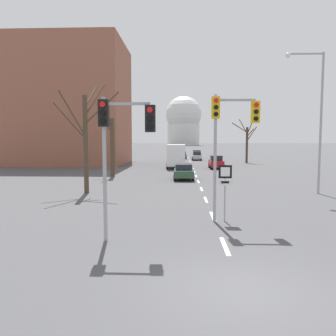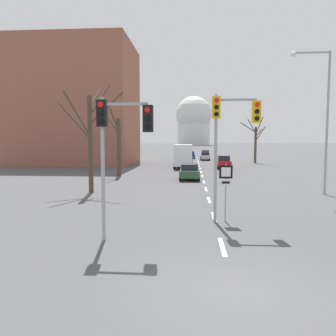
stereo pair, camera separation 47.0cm
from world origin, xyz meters
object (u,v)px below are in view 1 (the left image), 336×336
Objects in this scene: sedan_distant_centre at (184,171)px; sedan_far_left at (177,153)px; sedan_far_right at (197,156)px; route_sign_post at (225,182)px; traffic_signal_near_left at (120,133)px; sedan_near_left at (216,162)px; traffic_signal_centre_tall at (229,126)px; sedan_near_right at (182,155)px; street_lamp_right at (315,109)px; delivery_truck at (176,155)px; sedan_mid_centre at (197,154)px.

sedan_far_left is at bearing 91.57° from sedan_distant_centre.
sedan_far_right reaches higher than sedan_far_left.
route_sign_post reaches higher than sedan_far_right.
route_sign_post is (4.22, 3.12, -2.19)m from traffic_signal_near_left.
traffic_signal_near_left is 1.29× the size of sedan_far_right.
traffic_signal_centre_tall is at bearing -94.98° from sedan_near_left.
traffic_signal_near_left reaches higher than sedan_near_left.
route_sign_post is 0.65× the size of sedan_far_right.
traffic_signal_centre_tall is 51.36m from sedan_near_right.
street_lamp_right reaches higher than traffic_signal_near_left.
street_lamp_right is at bearing 49.43° from traffic_signal_centre_tall.
delivery_truck is (1.56, 32.05, -2.30)m from traffic_signal_near_left.
traffic_signal_near_left is 1.26× the size of sedan_mid_centre.
delivery_truck is (-9.79, 20.81, -4.15)m from street_lamp_right.
traffic_signal_near_left is 32.02m from sedan_near_left.
sedan_near_right is at bearing 174.03° from sedan_mid_centre.
sedan_near_right is at bearing 100.65° from sedan_near_left.
sedan_mid_centre is (2.87, -0.30, 0.11)m from sedan_near_right.
traffic_signal_centre_tall reaches higher than sedan_far_left.
sedan_distant_centre is at bearing -94.69° from sedan_mid_centre.
delivery_truck is at bearing 95.45° from traffic_signal_centre_tall.
street_lamp_right is at bearing -64.81° from delivery_truck.
sedan_near_right is 0.90× the size of sedan_distant_centre.
delivery_truck is (-2.77, 29.01, -2.66)m from traffic_signal_centre_tall.
sedan_near_right is 2.89m from sedan_mid_centre.
route_sign_post is 0.65× the size of sedan_near_right.
sedan_mid_centre is 34.72m from sedan_distant_centre.
sedan_near_right is (2.43, 54.24, -3.24)m from traffic_signal_near_left.
sedan_far_right reaches higher than sedan_distant_centre.
traffic_signal_near_left is 32.17m from delivery_truck.
sedan_mid_centre is (1.09, 50.82, -0.95)m from route_sign_post.
route_sign_post is 51.16m from sedan_near_right.
traffic_signal_near_left is at bearing -144.97° from traffic_signal_centre_tall.
traffic_signal_near_left is at bearing -143.50° from route_sign_post.
traffic_signal_near_left is 49.27m from sedan_far_right.
traffic_signal_near_left is 1.99× the size of route_sign_post.
sedan_mid_centre is (0.98, 50.90, -3.50)m from traffic_signal_centre_tall.
sedan_far_left is at bearing 90.62° from delivery_truck.
sedan_mid_centre reaches higher than sedan_far_right.
sedan_near_right is at bearing 101.72° from street_lamp_right.
traffic_signal_centre_tall is 1.41× the size of sedan_near_right.
street_lamp_right is 2.37× the size of sedan_near_right.
sedan_far_left is (-3.14, 62.72, -3.60)m from traffic_signal_centre_tall.
sedan_near_left is 0.58× the size of delivery_truck.
sedan_far_right is at bearing 95.41° from sedan_near_left.
sedan_near_right is 0.97× the size of sedan_mid_centre.
traffic_signal_near_left reaches higher than sedan_far_left.
sedan_far_left is at bearing 103.03° from sedan_far_right.
sedan_distant_centre is (-1.75, 16.21, -1.05)m from route_sign_post.
delivery_truck reaches higher than sedan_distant_centre.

